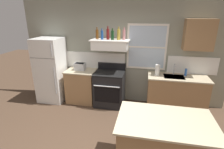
{
  "coord_description": "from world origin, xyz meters",
  "views": [
    {
      "loc": [
        0.67,
        -2.33,
        2.37
      ],
      "look_at": [
        -0.05,
        1.2,
        1.1
      ],
      "focal_mm": 28.08,
      "sensor_mm": 36.0,
      "label": 1
    }
  ],
  "objects_px": {
    "stove_range": "(110,88)",
    "bottle_amber_wine": "(97,34)",
    "bottle_rose_pink": "(124,35)",
    "bottle_blue_liqueur": "(102,35)",
    "refrigerator": "(51,70)",
    "bottle_champagne_gold_foil": "(119,34)",
    "dish_soap_bottle": "(186,72)",
    "bottle_red_label_wine": "(108,34)",
    "paper_towel_roll": "(157,70)",
    "bottle_dark_green_wine": "(112,35)",
    "kitchen_island": "(163,145)",
    "toaster": "(80,66)"
  },
  "relations": [
    {
      "from": "paper_towel_roll",
      "to": "stove_range",
      "type": "bearing_deg",
      "value": -178.21
    },
    {
      "from": "toaster",
      "to": "stove_range",
      "type": "relative_size",
      "value": 0.27
    },
    {
      "from": "stove_range",
      "to": "bottle_amber_wine",
      "type": "distance_m",
      "value": 1.45
    },
    {
      "from": "bottle_red_label_wine",
      "to": "kitchen_island",
      "type": "bearing_deg",
      "value": -57.13
    },
    {
      "from": "refrigerator",
      "to": "paper_towel_roll",
      "type": "height_order",
      "value": "refrigerator"
    },
    {
      "from": "refrigerator",
      "to": "kitchen_island",
      "type": "height_order",
      "value": "refrigerator"
    },
    {
      "from": "bottle_red_label_wine",
      "to": "bottle_champagne_gold_foil",
      "type": "xyz_separation_m",
      "value": [
        0.28,
        -0.03,
        -0.0
      ]
    },
    {
      "from": "stove_range",
      "to": "paper_towel_roll",
      "type": "relative_size",
      "value": 4.04
    },
    {
      "from": "refrigerator",
      "to": "bottle_champagne_gold_foil",
      "type": "xyz_separation_m",
      "value": [
        1.86,
        0.11,
        1.0
      ]
    },
    {
      "from": "bottle_dark_green_wine",
      "to": "paper_towel_roll",
      "type": "height_order",
      "value": "bottle_dark_green_wine"
    },
    {
      "from": "bottle_rose_pink",
      "to": "bottle_blue_liqueur",
      "type": "bearing_deg",
      "value": -171.41
    },
    {
      "from": "bottle_champagne_gold_foil",
      "to": "stove_range",
      "type": "bearing_deg",
      "value": -157.85
    },
    {
      "from": "refrigerator",
      "to": "bottle_red_label_wine",
      "type": "xyz_separation_m",
      "value": [
        1.59,
        0.14,
        1.0
      ]
    },
    {
      "from": "kitchen_island",
      "to": "bottle_amber_wine",
      "type": "bearing_deg",
      "value": 127.87
    },
    {
      "from": "bottle_dark_green_wine",
      "to": "toaster",
      "type": "bearing_deg",
      "value": 179.22
    },
    {
      "from": "bottle_amber_wine",
      "to": "bottle_champagne_gold_foil",
      "type": "bearing_deg",
      "value": -5.54
    },
    {
      "from": "paper_towel_roll",
      "to": "dish_soap_bottle",
      "type": "relative_size",
      "value": 1.5
    },
    {
      "from": "stove_range",
      "to": "dish_soap_bottle",
      "type": "xyz_separation_m",
      "value": [
        1.88,
        0.14,
        0.54
      ]
    },
    {
      "from": "refrigerator",
      "to": "bottle_rose_pink",
      "type": "distance_m",
      "value": 2.23
    },
    {
      "from": "bottle_amber_wine",
      "to": "bottle_red_label_wine",
      "type": "xyz_separation_m",
      "value": [
        0.28,
        -0.02,
        0.01
      ]
    },
    {
      "from": "bottle_champagne_gold_foil",
      "to": "dish_soap_bottle",
      "type": "distance_m",
      "value": 1.89
    },
    {
      "from": "toaster",
      "to": "bottle_red_label_wine",
      "type": "relative_size",
      "value": 0.93
    },
    {
      "from": "stove_range",
      "to": "bottle_blue_liqueur",
      "type": "relative_size",
      "value": 4.05
    },
    {
      "from": "toaster",
      "to": "stove_range",
      "type": "xyz_separation_m",
      "value": [
        0.83,
        -0.06,
        -0.54
      ]
    },
    {
      "from": "refrigerator",
      "to": "bottle_amber_wine",
      "type": "distance_m",
      "value": 1.64
    },
    {
      "from": "bottle_amber_wine",
      "to": "bottle_champagne_gold_foil",
      "type": "xyz_separation_m",
      "value": [
        0.56,
        -0.05,
        0.01
      ]
    },
    {
      "from": "bottle_red_label_wine",
      "to": "bottle_rose_pink",
      "type": "xyz_separation_m",
      "value": [
        0.4,
        0.01,
        -0.01
      ]
    },
    {
      "from": "dish_soap_bottle",
      "to": "bottle_amber_wine",
      "type": "bearing_deg",
      "value": 179.92
    },
    {
      "from": "refrigerator",
      "to": "bottle_dark_green_wine",
      "type": "relative_size",
      "value": 6.33
    },
    {
      "from": "toaster",
      "to": "bottle_dark_green_wine",
      "type": "bearing_deg",
      "value": -0.78
    },
    {
      "from": "kitchen_island",
      "to": "bottle_blue_liqueur",
      "type": "bearing_deg",
      "value": 126.35
    },
    {
      "from": "bottle_rose_pink",
      "to": "kitchen_island",
      "type": "distance_m",
      "value": 2.65
    },
    {
      "from": "bottle_red_label_wine",
      "to": "bottle_dark_green_wine",
      "type": "height_order",
      "value": "bottle_red_label_wine"
    },
    {
      "from": "refrigerator",
      "to": "bottle_champagne_gold_foil",
      "type": "height_order",
      "value": "bottle_champagne_gold_foil"
    },
    {
      "from": "bottle_blue_liqueur",
      "to": "kitchen_island",
      "type": "distance_m",
      "value": 2.82
    },
    {
      "from": "bottle_amber_wine",
      "to": "bottle_red_label_wine",
      "type": "bearing_deg",
      "value": -4.11
    },
    {
      "from": "bottle_red_label_wine",
      "to": "kitchen_island",
      "type": "distance_m",
      "value": 2.81
    },
    {
      "from": "bottle_red_label_wine",
      "to": "stove_range",
      "type": "bearing_deg",
      "value": -62.05
    },
    {
      "from": "bottle_amber_wine",
      "to": "bottle_rose_pink",
      "type": "bearing_deg",
      "value": -0.71
    },
    {
      "from": "stove_range",
      "to": "bottle_red_label_wine",
      "type": "distance_m",
      "value": 1.42
    },
    {
      "from": "kitchen_island",
      "to": "toaster",
      "type": "bearing_deg",
      "value": 136.45
    },
    {
      "from": "bottle_amber_wine",
      "to": "bottle_rose_pink",
      "type": "relative_size",
      "value": 0.97
    },
    {
      "from": "paper_towel_roll",
      "to": "dish_soap_bottle",
      "type": "height_order",
      "value": "paper_towel_roll"
    },
    {
      "from": "toaster",
      "to": "bottle_rose_pink",
      "type": "xyz_separation_m",
      "value": [
        1.17,
        0.07,
        0.86
      ]
    },
    {
      "from": "bottle_blue_liqueur",
      "to": "paper_towel_roll",
      "type": "distance_m",
      "value": 1.61
    },
    {
      "from": "bottle_red_label_wine",
      "to": "bottle_champagne_gold_foil",
      "type": "relative_size",
      "value": 1.03
    },
    {
      "from": "toaster",
      "to": "bottle_amber_wine",
      "type": "xyz_separation_m",
      "value": [
        0.48,
        0.08,
        0.86
      ]
    },
    {
      "from": "bottle_blue_liqueur",
      "to": "kitchen_island",
      "type": "relative_size",
      "value": 0.19
    },
    {
      "from": "toaster",
      "to": "paper_towel_roll",
      "type": "distance_m",
      "value": 2.03
    },
    {
      "from": "bottle_blue_liqueur",
      "to": "bottle_rose_pink",
      "type": "height_order",
      "value": "bottle_rose_pink"
    }
  ]
}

